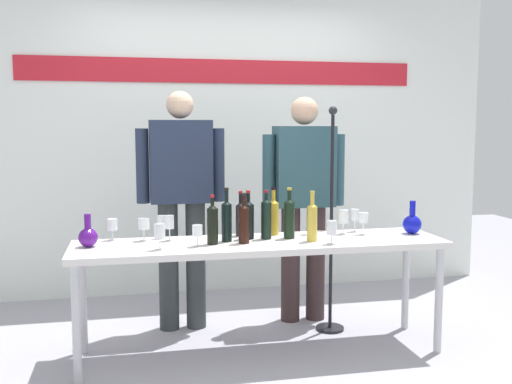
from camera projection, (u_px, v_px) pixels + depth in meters
ground_plane at (261, 352)px, 3.83m from camera, size 10.00×10.00×0.00m
back_wall at (223, 120)px, 5.17m from camera, size 4.84×0.11×3.00m
display_table at (261, 251)px, 3.76m from camera, size 2.35×0.57×0.73m
decanter_blue_left at (88, 236)px, 3.57m from camera, size 0.12×0.12×0.20m
decanter_blue_right at (412, 223)px, 4.00m from camera, size 0.13×0.13×0.22m
presenter_left at (181, 194)px, 4.19m from camera, size 0.62×0.22×1.69m
presenter_right at (304, 194)px, 4.38m from camera, size 0.62×0.22×1.66m
wine_bottle_0 at (266, 218)px, 3.82m from camera, size 0.07×0.07×0.32m
wine_bottle_1 at (244, 222)px, 3.68m from camera, size 0.07×0.07×0.31m
wine_bottle_2 at (289, 217)px, 3.83m from camera, size 0.07×0.07×0.33m
wine_bottle_3 at (241, 217)px, 3.93m from camera, size 0.07×0.07×0.30m
wine_bottle_4 at (273, 215)px, 3.97m from camera, size 0.07×0.07×0.32m
wine_bottle_5 at (312, 220)px, 3.74m from camera, size 0.06×0.06×0.32m
wine_bottle_6 at (227, 219)px, 3.73m from camera, size 0.06×0.06×0.34m
wine_bottle_7 at (248, 218)px, 3.82m from camera, size 0.08×0.08×0.31m
wine_bottle_8 at (213, 223)px, 3.65m from camera, size 0.07×0.07×0.31m
wine_glass_left_0 at (162, 222)px, 3.83m from camera, size 0.06×0.06×0.15m
wine_glass_left_1 at (144, 224)px, 3.75m from camera, size 0.07×0.07×0.14m
wine_glass_left_2 at (169, 223)px, 3.75m from camera, size 0.06×0.06×0.16m
wine_glass_left_3 at (112, 225)px, 3.77m from camera, size 0.06×0.06×0.14m
wine_glass_left_4 at (197, 231)px, 3.58m from camera, size 0.06×0.06×0.13m
wine_glass_left_5 at (160, 232)px, 3.49m from camera, size 0.07×0.07×0.15m
wine_glass_right_0 at (343, 217)px, 3.99m from camera, size 0.07×0.07×0.16m
wine_glass_right_1 at (363, 218)px, 3.97m from camera, size 0.06×0.06×0.15m
wine_glass_right_2 at (332, 228)px, 3.65m from camera, size 0.06×0.06×0.15m
wine_glass_right_3 at (355, 215)px, 4.08m from camera, size 0.06×0.06×0.16m
microphone_stand at (331, 256)px, 4.20m from camera, size 0.20×0.20×1.59m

